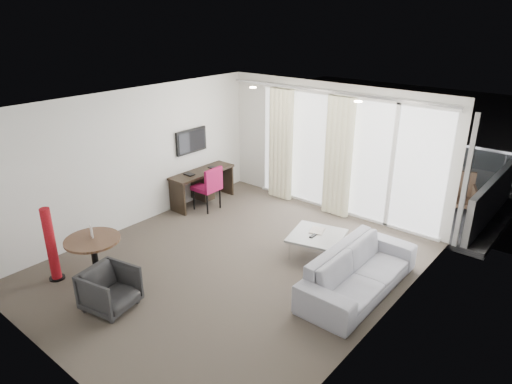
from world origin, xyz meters
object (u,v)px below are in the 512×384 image
Objects in this scene: round_table at (95,258)px; tub_armchair at (110,289)px; desk_chair at (206,188)px; rattan_chair_b at (460,194)px; rattan_chair_a at (377,183)px; red_lamp at (51,245)px; sofa at (359,271)px; desk at (203,187)px; coffee_table at (316,245)px.

round_table is 1.26× the size of tub_armchair.
desk_chair is 1.16× the size of rattan_chair_b.
tub_armchair is at bearing -20.07° from round_table.
desk_chair is 1.41× the size of tub_armchair.
rattan_chair_b is (4.10, 3.19, -0.06)m from desk_chair.
rattan_chair_a is at bearing 44.14° from desk_chair.
rattan_chair_a is at bearing 70.48° from round_table.
red_lamp is at bearing -143.28° from rattan_chair_b.
red_lamp is at bearing 125.77° from sofa.
red_lamp is at bearing -135.85° from round_table.
round_table is at bearing 44.15° from red_lamp.
desk reaches higher than sofa.
desk is 1.82× the size of round_table.
rattan_chair_b is at bearing 35.78° from desk_chair.
desk is 1.89× the size of rattan_chair_b.
sofa is at bearing -11.62° from desk.
coffee_table is (3.12, -0.37, -0.16)m from desk.
coffee_table is at bearing -6.68° from desk.
round_table is 5.93m from rattan_chair_a.
sofa is (4.17, -0.86, -0.03)m from desk.
round_table is 4.02m from sofa.
red_lamp is 4.64m from sofa.
tub_armchair is (0.87, -0.32, -0.03)m from round_table.
coffee_table is at bearing -5.74° from desk_chair.
desk_chair reaches higher than round_table.
rattan_chair_a reaches higher than desk.
desk is 1.28× the size of red_lamp.
sofa is 2.75× the size of rattan_chair_b.
rattan_chair_a is at bearing 40.82° from desk.
rattan_chair_b is (1.29, 3.37, 0.21)m from coffee_table.
desk_chair reaches higher than desk.
tub_armchair is 3.57m from sofa.
red_lamp is 1.43× the size of rattan_chair_a.
sofa is (3.76, 2.71, -0.27)m from red_lamp.
coffee_table is 1.06× the size of rattan_chair_b.
desk is at bearing 14.98° from tub_armchair.
coffee_table is at bearing -104.13° from rattan_chair_a.
tub_armchair is 0.30× the size of sofa.
tub_armchair is 0.80× the size of rattan_chair_a.
red_lamp is (0.10, -3.38, 0.13)m from desk_chair.
red_lamp reaches higher than sofa.
desk_chair is (0.31, -0.18, 0.11)m from desk.
rattan_chair_a is at bearing 177.37° from rattan_chair_b.
rattan_chair_b is (2.69, 6.45, 0.10)m from tub_armchair.
desk_chair is 2.83m from coffee_table.
tub_armchair is at bearing 5.00° from red_lamp.
rattan_chair_b is (3.56, 6.14, 0.07)m from round_table.
coffee_table is at bearing 64.87° from sofa.
desk is 3.86m from tub_armchair.
desk_chair is at bearing -153.74° from rattan_chair_a.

